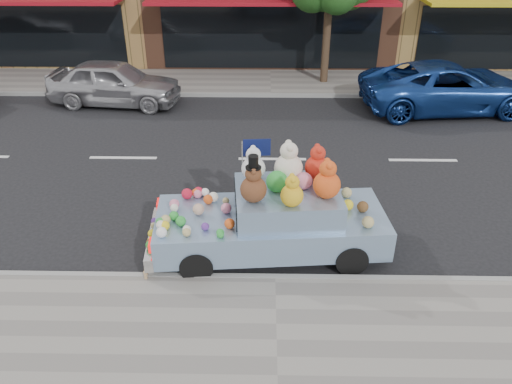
{
  "coord_description": "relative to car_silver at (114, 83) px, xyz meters",
  "views": [
    {
      "loc": [
        -0.22,
        -11.98,
        5.86
      ],
      "look_at": [
        -0.36,
        -3.95,
        1.25
      ],
      "focal_mm": 35.0,
      "sensor_mm": 36.0,
      "label": 1
    }
  ],
  "objects": [
    {
      "name": "ground",
      "position": [
        5.25,
        -4.17,
        -0.75
      ],
      "size": [
        120.0,
        120.0,
        0.0
      ],
      "primitive_type": "plane",
      "color": "black",
      "rests_on": "ground"
    },
    {
      "name": "far_sidewalk",
      "position": [
        5.25,
        2.33,
        -0.69
      ],
      "size": [
        60.0,
        3.0,
        0.12
      ],
      "primitive_type": "cube",
      "color": "gray",
      "rests_on": "ground"
    },
    {
      "name": "near_sidewalk",
      "position": [
        5.25,
        -10.67,
        -0.69
      ],
      "size": [
        60.0,
        3.0,
        0.12
      ],
      "primitive_type": "cube",
      "color": "gray",
      "rests_on": "ground"
    },
    {
      "name": "car_silver",
      "position": [
        0.0,
        0.0,
        0.0
      ],
      "size": [
        4.55,
        2.25,
        1.49
      ],
      "primitive_type": "imported",
      "rotation": [
        0.0,
        0.0,
        1.45
      ],
      "color": "#B3B2B7",
      "rests_on": "ground"
    },
    {
      "name": "car_blue",
      "position": [
        10.97,
        -0.33,
        0.03
      ],
      "size": [
        5.79,
        3.13,
        1.54
      ],
      "primitive_type": "imported",
      "rotation": [
        0.0,
        0.0,
        1.68
      ],
      "color": "#1A3F94",
      "rests_on": "ground"
    },
    {
      "name": "near_kerb",
      "position": [
        5.25,
        -9.17,
        -0.68
      ],
      "size": [
        60.0,
        0.12,
        0.13
      ],
      "primitive_type": "cube",
      "color": "gray",
      "rests_on": "ground"
    },
    {
      "name": "far_kerb",
      "position": [
        5.25,
        0.83,
        -0.68
      ],
      "size": [
        60.0,
        0.12,
        0.13
      ],
      "primitive_type": "cube",
      "color": "gray",
      "rests_on": "ground"
    },
    {
      "name": "art_car",
      "position": [
        5.21,
        -8.22,
        0.05
      ],
      "size": [
        4.61,
        2.11,
        2.23
      ],
      "rotation": [
        0.0,
        0.0,
        0.09
      ],
      "color": "black",
      "rests_on": "ground"
    }
  ]
}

